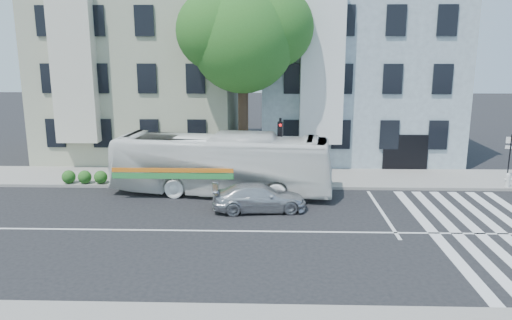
{
  "coord_description": "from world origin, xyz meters",
  "views": [
    {
      "loc": [
        1.52,
        -18.76,
        7.24
      ],
      "look_at": [
        0.89,
        2.3,
        2.4
      ],
      "focal_mm": 35.0,
      "sensor_mm": 36.0,
      "label": 1
    }
  ],
  "objects_px": {
    "bus": "(222,164)",
    "sedan": "(259,197)",
    "traffic_signal": "(280,144)",
    "fire_hydrant": "(508,180)"
  },
  "relations": [
    {
      "from": "traffic_signal",
      "to": "fire_hydrant",
      "type": "height_order",
      "value": "traffic_signal"
    },
    {
      "from": "traffic_signal",
      "to": "fire_hydrant",
      "type": "relative_size",
      "value": 5.05
    },
    {
      "from": "sedan",
      "to": "traffic_signal",
      "type": "bearing_deg",
      "value": -22.86
    },
    {
      "from": "sedan",
      "to": "fire_hydrant",
      "type": "height_order",
      "value": "sedan"
    },
    {
      "from": "traffic_signal",
      "to": "sedan",
      "type": "bearing_deg",
      "value": -86.54
    },
    {
      "from": "bus",
      "to": "traffic_signal",
      "type": "distance_m",
      "value": 3.12
    },
    {
      "from": "bus",
      "to": "sedan",
      "type": "relative_size",
      "value": 2.6
    },
    {
      "from": "bus",
      "to": "sedan",
      "type": "height_order",
      "value": "bus"
    },
    {
      "from": "bus",
      "to": "fire_hydrant",
      "type": "relative_size",
      "value": 14.89
    },
    {
      "from": "sedan",
      "to": "traffic_signal",
      "type": "height_order",
      "value": "traffic_signal"
    }
  ]
}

